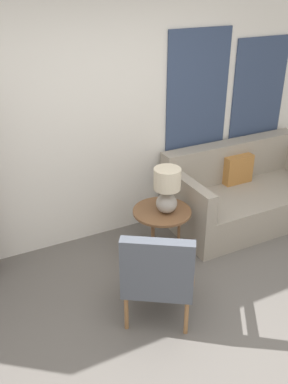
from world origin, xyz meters
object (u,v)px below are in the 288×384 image
Objects in this scene: side_table at (162,215)px; armchair at (158,271)px; table_lamp at (167,188)px; couch at (244,194)px.

armchair is at bearing -121.09° from side_table.
armchair reaches higher than side_table.
armchair is 0.95m from table_lamp.
couch is at bearing 13.19° from table_lamp.
armchair is at bearing -149.13° from couch.
table_lamp is at bearing 56.14° from armchair.
side_table is 1.25× the size of table_lamp.
couch is 1.29m from side_table.
couch is 3.14× the size of side_table.
armchair is at bearing -123.86° from table_lamp.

